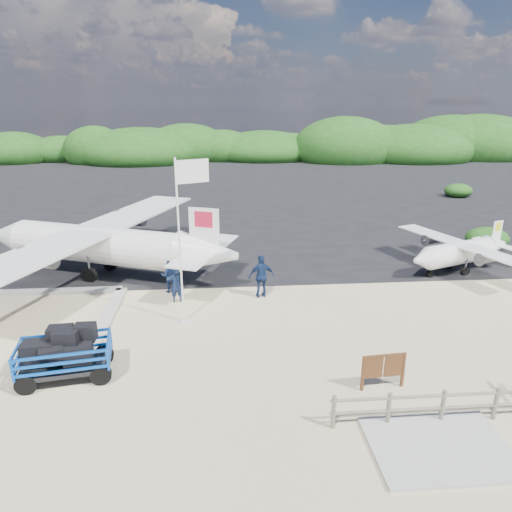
{
  "coord_description": "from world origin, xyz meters",
  "views": [
    {
      "loc": [
        0.14,
        -14.92,
        8.29
      ],
      "look_at": [
        1.65,
        3.88,
        1.92
      ],
      "focal_mm": 32.0,
      "sensor_mm": 36.0,
      "label": 1
    }
  ],
  "objects_px": {
    "signboard": "(381,388)",
    "crew_c": "(262,276)",
    "baggage_cart": "(68,378)",
    "crew_b": "(170,275)",
    "flagpole": "(184,321)",
    "aircraft_small": "(119,180)",
    "crew_a": "(176,285)",
    "aircraft_large": "(416,213)"
  },
  "relations": [
    {
      "from": "signboard",
      "to": "crew_c",
      "type": "height_order",
      "value": "crew_c"
    },
    {
      "from": "baggage_cart",
      "to": "crew_b",
      "type": "bearing_deg",
      "value": 60.31
    },
    {
      "from": "flagpole",
      "to": "aircraft_small",
      "type": "xyz_separation_m",
      "value": [
        -9.63,
        35.44,
        0.0
      ]
    },
    {
      "from": "signboard",
      "to": "crew_b",
      "type": "xyz_separation_m",
      "value": [
        -7.16,
        8.1,
        0.79
      ]
    },
    {
      "from": "flagpole",
      "to": "crew_b",
      "type": "distance_m",
      "value": 3.31
    },
    {
      "from": "signboard",
      "to": "crew_b",
      "type": "height_order",
      "value": "crew_b"
    },
    {
      "from": "flagpole",
      "to": "crew_a",
      "type": "distance_m",
      "value": 2.14
    },
    {
      "from": "flagpole",
      "to": "crew_a",
      "type": "height_order",
      "value": "flagpole"
    },
    {
      "from": "crew_a",
      "to": "crew_b",
      "type": "height_order",
      "value": "crew_a"
    },
    {
      "from": "crew_b",
      "to": "crew_c",
      "type": "distance_m",
      "value": 4.25
    },
    {
      "from": "baggage_cart",
      "to": "aircraft_large",
      "type": "relative_size",
      "value": 0.18
    },
    {
      "from": "flagpole",
      "to": "crew_a",
      "type": "bearing_deg",
      "value": 102.36
    },
    {
      "from": "crew_b",
      "to": "crew_a",
      "type": "bearing_deg",
      "value": 106.81
    },
    {
      "from": "signboard",
      "to": "crew_a",
      "type": "xyz_separation_m",
      "value": [
        -6.76,
        6.94,
        0.8
      ]
    },
    {
      "from": "crew_a",
      "to": "crew_b",
      "type": "bearing_deg",
      "value": -82.1
    },
    {
      "from": "crew_c",
      "to": "aircraft_large",
      "type": "xyz_separation_m",
      "value": [
        13.7,
        15.34,
        -0.98
      ]
    },
    {
      "from": "aircraft_large",
      "to": "baggage_cart",
      "type": "bearing_deg",
      "value": 67.51
    },
    {
      "from": "signboard",
      "to": "aircraft_large",
      "type": "relative_size",
      "value": 0.09
    },
    {
      "from": "flagpole",
      "to": "aircraft_small",
      "type": "relative_size",
      "value": 1.0
    },
    {
      "from": "flagpole",
      "to": "signboard",
      "type": "relative_size",
      "value": 4.42
    },
    {
      "from": "crew_b",
      "to": "baggage_cart",
      "type": "bearing_deg",
      "value": 67.02
    },
    {
      "from": "baggage_cart",
      "to": "signboard",
      "type": "xyz_separation_m",
      "value": [
        9.73,
        -1.34,
        0.0
      ]
    },
    {
      "from": "aircraft_small",
      "to": "crew_b",
      "type": "bearing_deg",
      "value": 84.95
    },
    {
      "from": "crew_a",
      "to": "crew_c",
      "type": "height_order",
      "value": "crew_c"
    },
    {
      "from": "signboard",
      "to": "crew_a",
      "type": "distance_m",
      "value": 9.72
    },
    {
      "from": "crew_b",
      "to": "aircraft_large",
      "type": "xyz_separation_m",
      "value": [
        17.84,
        14.42,
        -0.79
      ]
    },
    {
      "from": "baggage_cart",
      "to": "aircraft_small",
      "type": "distance_m",
      "value": 39.59
    },
    {
      "from": "flagpole",
      "to": "baggage_cart",
      "type": "bearing_deg",
      "value": -132.86
    },
    {
      "from": "crew_b",
      "to": "crew_c",
      "type": "bearing_deg",
      "value": 165.21
    },
    {
      "from": "baggage_cart",
      "to": "signboard",
      "type": "bearing_deg",
      "value": -16.75
    },
    {
      "from": "aircraft_large",
      "to": "crew_b",
      "type": "bearing_deg",
      "value": 60.38
    },
    {
      "from": "flagpole",
      "to": "aircraft_large",
      "type": "relative_size",
      "value": 0.39
    },
    {
      "from": "crew_c",
      "to": "aircraft_large",
      "type": "height_order",
      "value": "aircraft_large"
    },
    {
      "from": "crew_a",
      "to": "aircraft_large",
      "type": "xyz_separation_m",
      "value": [
        17.44,
        15.58,
        -0.8
      ]
    },
    {
      "from": "crew_b",
      "to": "signboard",
      "type": "bearing_deg",
      "value": 129.27
    },
    {
      "from": "flagpole",
      "to": "crew_c",
      "type": "relative_size",
      "value": 3.28
    },
    {
      "from": "aircraft_small",
      "to": "flagpole",
      "type": "bearing_deg",
      "value": 84.92
    },
    {
      "from": "baggage_cart",
      "to": "crew_b",
      "type": "relative_size",
      "value": 1.88
    },
    {
      "from": "baggage_cart",
      "to": "crew_c",
      "type": "xyz_separation_m",
      "value": [
        6.71,
        5.84,
        0.98
      ]
    },
    {
      "from": "crew_b",
      "to": "aircraft_large",
      "type": "bearing_deg",
      "value": -143.26
    },
    {
      "from": "crew_b",
      "to": "aircraft_small",
      "type": "bearing_deg",
      "value": -76.96
    },
    {
      "from": "crew_c",
      "to": "crew_a",
      "type": "bearing_deg",
      "value": -2.86
    }
  ]
}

